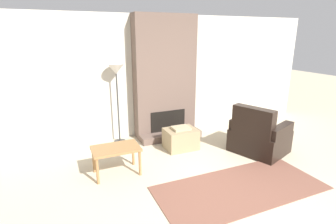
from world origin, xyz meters
The scene contains 8 objects.
ground_plane centered at (0.00, 0.00, 0.00)m, with size 24.00×24.00×0.00m, color beige.
wall_back centered at (0.00, 3.12, 1.30)m, with size 7.81×0.06×2.60m, color beige.
fireplace centered at (0.00, 2.91, 1.24)m, with size 1.35×0.66×2.60m.
ottoman centered at (-0.02, 2.06, 0.21)m, with size 0.62×0.48×0.45m.
armchair centered at (1.24, 1.31, 0.30)m, with size 1.12×1.16×0.94m.
side_table centered at (-1.42, 1.57, 0.40)m, with size 0.75×0.47×0.46m.
floor_lamp_left centered at (-1.07, 2.86, 1.41)m, with size 0.32×0.32×1.64m.
area_rug centered at (0.16, 0.42, 0.01)m, with size 2.52×1.12×0.01m, color brown.
Camera 1 is at (-2.17, -2.27, 2.19)m, focal length 28.00 mm.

